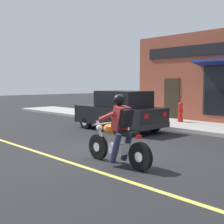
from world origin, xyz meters
TOP-DOWN VIEW (x-y plane):
  - ground_plane at (0.00, 0.00)m, footprint 80.00×80.00m
  - sidewalk_curb at (5.32, 3.00)m, footprint 2.60×22.00m
  - lane_stripe at (-1.80, 3.00)m, footprint 0.12×19.80m
  - motorcycle_with_rider at (-1.10, -1.13)m, footprint 0.56×2.02m
  - car_hatchback at (2.60, 2.64)m, footprint 1.66×3.79m
  - fire_hydrant at (5.74, 1.99)m, footprint 0.36×0.24m

SIDE VIEW (x-z plane):
  - ground_plane at x=0.00m, z-range 0.00..0.00m
  - lane_stripe at x=-1.80m, z-range 0.00..0.01m
  - sidewalk_curb at x=5.32m, z-range 0.00..0.14m
  - fire_hydrant at x=5.74m, z-range 0.13..1.01m
  - motorcycle_with_rider at x=-1.10m, z-range -0.13..1.49m
  - car_hatchback at x=2.60m, z-range -0.02..1.55m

